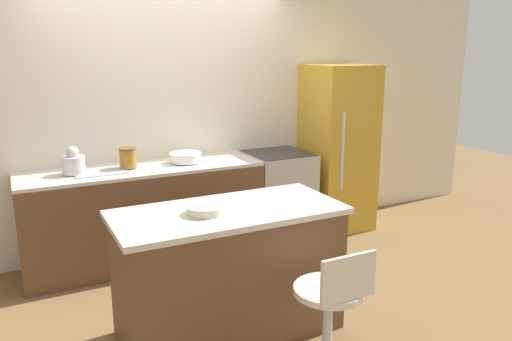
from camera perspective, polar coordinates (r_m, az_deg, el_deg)
ground_plane at (r=4.70m, az=-7.31°, el=-10.85°), size 14.00×14.00×0.00m
wall_back at (r=4.96m, az=-10.38°, el=6.01°), size 8.00×0.06×2.60m
back_counter at (r=4.75m, az=-12.53°, el=-4.96°), size 2.16×0.62×0.91m
kitchen_island at (r=3.52m, az=-3.11°, el=-11.41°), size 1.55×0.72×0.90m
oven_range at (r=5.24m, az=2.51°, el=-2.83°), size 0.63×0.63×0.91m
refrigerator at (r=5.51m, az=9.31°, el=2.53°), size 0.66×0.67×1.79m
stool_chair at (r=3.15m, az=8.54°, el=-15.73°), size 0.43×0.43×0.83m
kettle at (r=4.52m, az=-20.17°, el=0.84°), size 0.19×0.19×0.24m
mixing_bowl at (r=4.74m, az=-8.06°, el=1.51°), size 0.30×0.30×0.09m
canister_jar at (r=4.60m, az=-14.42°, el=1.42°), size 0.16×0.16×0.18m
fruit_bowl at (r=3.27m, az=-5.77°, el=-4.46°), size 0.25×0.25×0.06m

